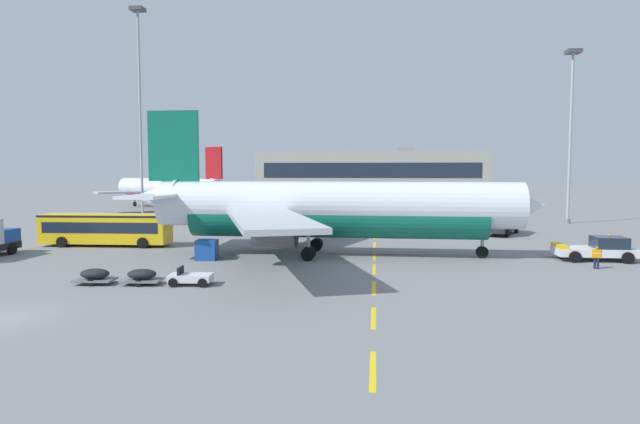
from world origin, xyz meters
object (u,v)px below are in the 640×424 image
at_px(airliner_foreground, 329,209).
at_px(uld_cargo_container, 207,250).
at_px(catering_truck, 251,215).
at_px(ground_crew_worker, 597,256).
at_px(apron_light_mast_near, 140,92).
at_px(baggage_train, 142,276).
at_px(airliner_mid_left, 170,189).
at_px(apron_light_mast_far, 571,115).
at_px(fuel_service_truck, 501,220).
at_px(pushback_tug, 598,249).
at_px(apron_shuttle_bus, 106,227).

distance_m(airliner_foreground, uld_cargo_container, 10.55).
distance_m(catering_truck, ground_crew_worker, 39.46).
xyz_separation_m(airliner_foreground, apron_light_mast_near, (-29.27, 29.31, 14.13)).
height_order(baggage_train, ground_crew_worker, ground_crew_worker).
distance_m(airliner_mid_left, catering_truck, 39.25).
xyz_separation_m(airliner_mid_left, apron_light_mast_far, (63.54, -21.31, 10.81)).
distance_m(catering_truck, fuel_service_truck, 29.21).
height_order(airliner_foreground, ground_crew_worker, airliner_foreground).
bearing_deg(ground_crew_worker, apron_light_mast_near, 145.65).
height_order(pushback_tug, ground_crew_worker, pushback_tug).
height_order(airliner_mid_left, baggage_train, airliner_mid_left).
bearing_deg(pushback_tug, catering_truck, 148.37).
bearing_deg(airliner_foreground, ground_crew_worker, -12.05).
xyz_separation_m(pushback_tug, uld_cargo_container, (-30.98, -2.89, -0.10)).
height_order(ground_crew_worker, uld_cargo_container, ground_crew_worker).
distance_m(pushback_tug, uld_cargo_container, 31.12).
height_order(baggage_train, uld_cargo_container, uld_cargo_container).
xyz_separation_m(pushback_tug, ground_crew_worker, (-1.61, -3.97, 0.03)).
bearing_deg(catering_truck, apron_light_mast_far, 14.68).
distance_m(fuel_service_truck, baggage_train, 40.76).
bearing_deg(catering_truck, fuel_service_truck, -6.68).
bearing_deg(airliner_mid_left, apron_shuttle_bus, -75.49).
xyz_separation_m(pushback_tug, fuel_service_truck, (-3.78, 16.80, 0.74)).
height_order(catering_truck, baggage_train, catering_truck).
bearing_deg(apron_light_mast_far, ground_crew_worker, -105.62).
bearing_deg(airliner_foreground, apron_shuttle_bus, 170.41).
height_order(airliner_foreground, fuel_service_truck, airliner_foreground).
height_order(airliner_foreground, apron_shuttle_bus, airliner_foreground).
bearing_deg(apron_light_mast_near, pushback_tug, -30.26).
distance_m(airliner_mid_left, ground_crew_worker, 77.83).
height_order(catering_truck, uld_cargo_container, catering_truck).
distance_m(catering_truck, uld_cargo_container, 23.18).
bearing_deg(apron_light_mast_far, catering_truck, -165.32).
distance_m(pushback_tug, fuel_service_truck, 17.24).
height_order(pushback_tug, catering_truck, catering_truck).
bearing_deg(uld_cargo_container, airliner_mid_left, 113.89).
distance_m(fuel_service_truck, apron_light_mast_far, 22.45).
distance_m(apron_shuttle_bus, ground_crew_worker, 42.03).
bearing_deg(airliner_foreground, fuel_service_truck, 43.17).
xyz_separation_m(airliner_foreground, pushback_tug, (21.42, -0.26, -3.05)).
bearing_deg(ground_crew_worker, catering_truck, 142.22).
bearing_deg(apron_shuttle_bus, pushback_tug, -5.18).
bearing_deg(apron_light_mast_near, baggage_train, -66.15).
bearing_deg(apron_light_mast_near, uld_cargo_container, -58.75).
relative_size(ground_crew_worker, apron_light_mast_far, 0.07).
bearing_deg(ground_crew_worker, fuel_service_truck, 95.96).
bearing_deg(catering_truck, apron_shuttle_bus, -121.76).
distance_m(catering_truck, apron_light_mast_near, 26.04).
bearing_deg(baggage_train, apron_light_mast_near, 113.85).
distance_m(baggage_train, apron_light_mast_far, 60.80).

